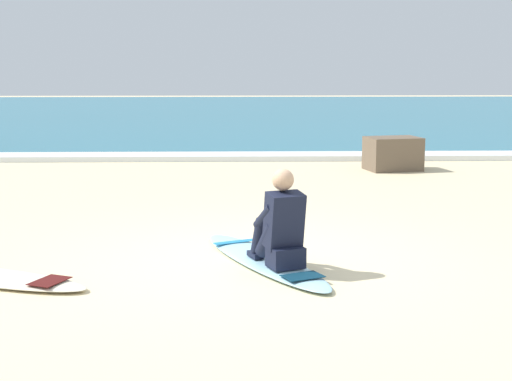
# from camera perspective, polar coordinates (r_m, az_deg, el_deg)

# --- Properties ---
(ground_plane) EXTENTS (80.00, 80.00, 0.00)m
(ground_plane) POSITION_cam_1_polar(r_m,az_deg,el_deg) (7.86, -0.09, -5.29)
(ground_plane) COLOR beige
(sea) EXTENTS (80.00, 28.00, 0.10)m
(sea) POSITION_cam_1_polar(r_m,az_deg,el_deg) (29.76, -1.21, 5.76)
(sea) COLOR teal
(sea) RESTS_ON ground
(breaking_foam) EXTENTS (80.00, 0.90, 0.11)m
(breaking_foam) POSITION_cam_1_polar(r_m,az_deg,el_deg) (16.11, -0.87, 2.57)
(breaking_foam) COLOR white
(breaking_foam) RESTS_ON ground
(surfboard_main) EXTENTS (1.52, 2.51, 0.08)m
(surfboard_main) POSITION_cam_1_polar(r_m,az_deg,el_deg) (7.75, 0.57, -5.23)
(surfboard_main) COLOR #9ED1E5
(surfboard_main) RESTS_ON ground
(surfer_seated) EXTENTS (0.56, 0.77, 0.95)m
(surfer_seated) POSITION_cam_1_polar(r_m,az_deg,el_deg) (7.36, 1.85, -2.83)
(surfer_seated) COLOR black
(surfer_seated) RESTS_ON surfboard_main
(shoreline_rock) EXTENTS (1.10, 0.89, 0.63)m
(shoreline_rock) POSITION_cam_1_polar(r_m,az_deg,el_deg) (14.65, 10.22, 2.73)
(shoreline_rock) COLOR brown
(shoreline_rock) RESTS_ON ground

